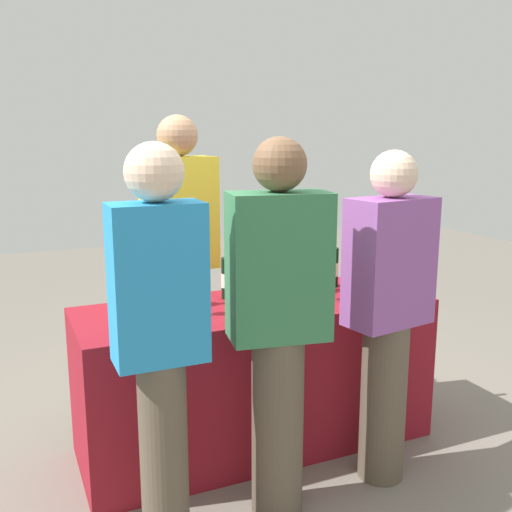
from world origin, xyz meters
TOP-DOWN VIEW (x-y plane):
  - ground_plane at (0.00, 0.00)m, footprint 12.00×12.00m
  - tasting_table at (0.00, 0.00)m, footprint 1.82×0.64m
  - wine_bottle_0 at (-0.40, 0.12)m, footprint 0.08×0.08m
  - wine_bottle_1 at (-0.10, 0.15)m, footprint 0.07×0.07m
  - wine_bottle_2 at (-0.01, 0.10)m, footprint 0.08×0.08m
  - wine_bottle_3 at (0.25, 0.09)m, footprint 0.08×0.08m
  - wine_bottle_4 at (0.43, 0.07)m, footprint 0.08×0.08m
  - wine_bottle_5 at (0.54, 0.14)m, footprint 0.07×0.07m
  - wine_bottle_6 at (0.68, 0.10)m, footprint 0.07×0.07m
  - wine_glass_0 at (-0.41, -0.06)m, footprint 0.06×0.06m
  - wine_glass_1 at (-0.33, -0.07)m, footprint 0.06×0.06m
  - wine_glass_2 at (0.09, -0.11)m, footprint 0.08×0.08m
  - wine_glass_3 at (0.37, -0.10)m, footprint 0.07×0.07m
  - ice_bucket at (-0.58, 0.05)m, footprint 0.20×0.20m
  - server_pouring at (-0.22, 0.60)m, footprint 0.42×0.25m
  - guest_0 at (-0.66, -0.60)m, footprint 0.34×0.22m
  - guest_1 at (-0.15, -0.57)m, footprint 0.44×0.29m
  - guest_2 at (0.43, -0.53)m, footprint 0.42×0.28m

SIDE VIEW (x-z plane):
  - ground_plane at x=0.00m, z-range 0.00..0.00m
  - tasting_table at x=0.00m, z-range 0.00..0.78m
  - guest_2 at x=0.43m, z-range 0.06..1.63m
  - wine_glass_3 at x=0.37m, z-range 0.80..0.94m
  - wine_glass_1 at x=-0.33m, z-range 0.81..0.94m
  - guest_1 at x=-0.15m, z-range 0.07..1.69m
  - wine_glass_2 at x=0.09m, z-range 0.80..0.95m
  - wine_glass_0 at x=-0.41m, z-range 0.81..0.95m
  - wine_bottle_0 at x=-0.40m, z-range 0.74..1.02m
  - ice_bucket at x=-0.58m, z-range 0.78..0.99m
  - wine_bottle_6 at x=0.68m, z-range 0.73..1.04m
  - wine_bottle_1 at x=-0.10m, z-range 0.73..1.04m
  - guest_0 at x=-0.66m, z-range 0.09..1.69m
  - wine_bottle_5 at x=0.54m, z-range 0.74..1.05m
  - wine_bottle_3 at x=0.25m, z-range 0.73..1.06m
  - wine_bottle_4 at x=0.43m, z-range 0.73..1.06m
  - wine_bottle_2 at x=-0.01m, z-range 0.73..1.07m
  - server_pouring at x=-0.22m, z-range 0.08..1.81m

